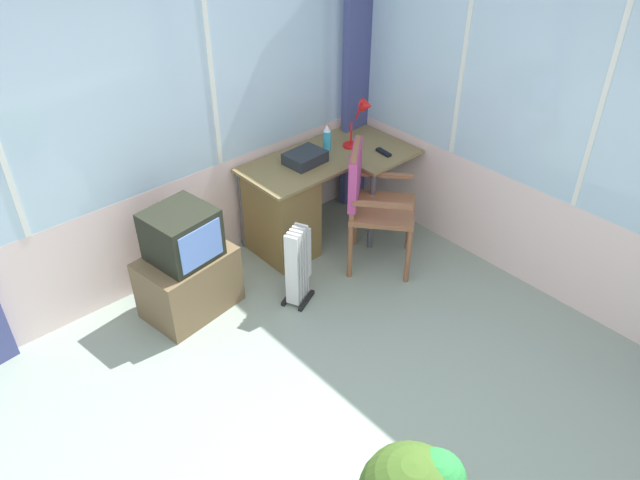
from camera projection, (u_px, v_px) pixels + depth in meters
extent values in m
cube|color=gray|center=(336.00, 466.00, 3.45)|extent=(5.35, 5.18, 0.06)
cube|color=silver|center=(141.00, 241.00, 4.49)|extent=(4.35, 0.06, 0.79)
cube|color=silver|center=(106.00, 70.00, 3.74)|extent=(4.26, 0.06, 1.79)
cube|color=white|center=(206.00, 45.00, 4.14)|extent=(0.04, 0.07, 1.79)
cube|color=silver|center=(562.00, 251.00, 4.39)|extent=(0.06, 4.18, 0.79)
cube|color=silver|center=(612.00, 77.00, 3.65)|extent=(0.06, 4.10, 1.79)
cube|color=white|center=(612.00, 77.00, 3.65)|extent=(0.07, 0.04, 1.79)
cube|color=white|center=(469.00, 37.00, 4.28)|extent=(0.07, 0.04, 1.79)
cube|color=#434A82|center=(360.00, 57.00, 4.99)|extent=(0.35, 0.10, 2.66)
cube|color=olive|center=(322.00, 157.00, 4.90)|extent=(1.36, 0.59, 0.02)
cube|color=olive|center=(391.00, 159.00, 4.87)|extent=(0.59, 0.19, 0.02)
cube|color=brown|center=(280.00, 215.00, 4.87)|extent=(0.40, 0.55, 0.69)
cylinder|color=#4C4C51|center=(371.00, 211.00, 4.91)|extent=(0.04, 0.04, 0.70)
cylinder|color=#4C4C51|center=(242.00, 211.00, 4.92)|extent=(0.04, 0.04, 0.70)
cylinder|color=red|center=(351.00, 145.00, 5.02)|extent=(0.13, 0.13, 0.02)
cylinder|color=red|center=(351.00, 133.00, 4.96)|extent=(0.02, 0.02, 0.19)
cylinder|color=red|center=(359.00, 110.00, 4.85)|extent=(0.04, 0.10, 0.18)
cone|color=red|center=(367.00, 106.00, 4.83)|extent=(0.12, 0.12, 0.12)
cube|color=black|center=(384.00, 152.00, 4.91)|extent=(0.06, 0.15, 0.02)
cylinder|color=#37B5DF|center=(327.00, 140.00, 4.93)|extent=(0.06, 0.06, 0.16)
cone|color=white|center=(327.00, 128.00, 4.87)|extent=(0.06, 0.06, 0.06)
cube|color=#232A30|center=(305.00, 158.00, 4.76)|extent=(0.31, 0.25, 0.09)
cylinder|color=brown|center=(408.00, 256.00, 4.60)|extent=(0.04, 0.04, 0.48)
cylinder|color=brown|center=(409.00, 224.00, 4.96)|extent=(0.04, 0.04, 0.48)
cylinder|color=brown|center=(350.00, 252.00, 4.65)|extent=(0.04, 0.04, 0.48)
cylinder|color=brown|center=(355.00, 220.00, 5.01)|extent=(0.04, 0.04, 0.48)
cube|color=brown|center=(383.00, 210.00, 4.65)|extent=(0.68, 0.68, 0.04)
cube|color=brown|center=(355.00, 178.00, 4.53)|extent=(0.35, 0.31, 0.48)
cube|color=#AE3F7D|center=(355.00, 175.00, 4.51)|extent=(0.39, 0.34, 0.41)
cube|color=brown|center=(382.00, 205.00, 4.37)|extent=(0.31, 0.36, 0.03)
cube|color=brown|center=(386.00, 175.00, 4.73)|extent=(0.31, 0.36, 0.03)
cube|color=brown|center=(189.00, 282.00, 4.35)|extent=(0.70, 0.53, 0.47)
cube|color=black|center=(181.00, 235.00, 4.11)|extent=(0.47, 0.46, 0.36)
cube|color=#658BDC|center=(201.00, 246.00, 4.01)|extent=(0.34, 0.06, 0.28)
cube|color=#262628|center=(200.00, 243.00, 4.29)|extent=(0.29, 0.25, 0.07)
cube|color=silver|center=(292.00, 271.00, 4.31)|extent=(0.06, 0.10, 0.60)
cube|color=silver|center=(294.00, 268.00, 4.34)|extent=(0.06, 0.10, 0.60)
cube|color=silver|center=(297.00, 265.00, 4.37)|extent=(0.06, 0.10, 0.60)
cube|color=silver|center=(300.00, 262.00, 4.40)|extent=(0.06, 0.10, 0.60)
cube|color=silver|center=(302.00, 258.00, 4.43)|extent=(0.06, 0.10, 0.60)
cube|color=black|center=(306.00, 301.00, 4.53)|extent=(0.22, 0.12, 0.03)
cube|color=black|center=(289.00, 296.00, 4.57)|extent=(0.22, 0.12, 0.03)
cube|color=silver|center=(304.00, 252.00, 4.45)|extent=(0.08, 0.10, 0.42)
sphere|color=#2B843B|center=(436.00, 479.00, 2.89)|extent=(0.29, 0.29, 0.29)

